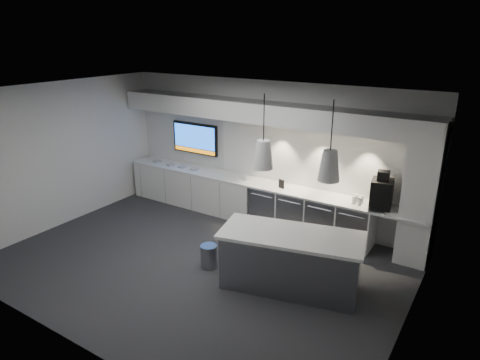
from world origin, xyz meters
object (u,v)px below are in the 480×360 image
Objects in this scene: wall_tv at (195,138)px; bin at (209,256)px; island at (290,260)px; coffee_machine at (382,193)px.

wall_tv is 3.03× the size of bin.
island is 5.81× the size of bin.
coffee_machine is at bearing -3.18° from wall_tv.
wall_tv is 3.48m from bin.
coffee_machine reaches higher than island.
bin is 3.30m from coffee_machine.
wall_tv is 1.82× the size of coffee_machine.
coffee_machine is (0.84, 1.95, 0.70)m from island.
island is 1.51m from bin.
island is at bearing 7.81° from bin.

